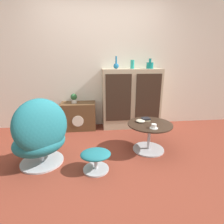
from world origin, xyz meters
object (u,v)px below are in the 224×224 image
(vase_inner_left, at_px, (132,64))
(bowl, at_px, (140,121))
(sideboard, at_px, (131,99))
(vase_inner_right, at_px, (150,65))
(coffee_table, at_px, (149,134))
(book_stack, at_px, (146,119))
(ottoman, at_px, (96,157))
(tv_console, at_px, (79,116))
(potted_plant, at_px, (74,98))
(teacup, at_px, (154,127))
(vase_leftmost, at_px, (116,65))
(egg_chair, at_px, (41,135))

(vase_inner_left, bearing_deg, bowl, -93.37)
(sideboard, height_order, vase_inner_right, vase_inner_right)
(coffee_table, xyz_separation_m, book_stack, (-0.03, 0.14, 0.19))
(ottoman, relative_size, vase_inner_right, 2.01)
(tv_console, height_order, vase_inner_left, vase_inner_left)
(potted_plant, height_order, teacup, potted_plant)
(book_stack, bearing_deg, vase_leftmost, 111.71)
(ottoman, distance_m, potted_plant, 1.56)
(vase_inner_left, xyz_separation_m, teacup, (0.06, -1.21, -0.80))
(egg_chair, height_order, vase_inner_left, vase_inner_left)
(sideboard, height_order, teacup, sideboard)
(tv_console, relative_size, teacup, 5.85)
(vase_leftmost, bearing_deg, sideboard, -0.71)
(tv_console, height_order, book_stack, tv_console)
(potted_plant, xyz_separation_m, book_stack, (1.18, -0.88, -0.18))
(vase_leftmost, distance_m, book_stack, 1.24)
(coffee_table, relative_size, potted_plant, 3.59)
(egg_chair, xyz_separation_m, vase_inner_left, (1.45, 1.25, 0.84))
(egg_chair, distance_m, bowl, 1.43)
(coffee_table, height_order, book_stack, book_stack)
(tv_console, distance_m, teacup, 1.66)
(sideboard, relative_size, coffee_table, 1.77)
(egg_chair, bearing_deg, vase_inner_right, 34.92)
(ottoman, distance_m, teacup, 0.90)
(vase_leftmost, relative_size, bowl, 1.66)
(vase_inner_right, distance_m, potted_plant, 1.61)
(ottoman, height_order, book_stack, book_stack)
(teacup, bearing_deg, book_stack, 93.78)
(vase_inner_right, bearing_deg, book_stack, -108.93)
(potted_plant, bearing_deg, egg_chair, -104.10)
(vase_leftmost, height_order, book_stack, vase_leftmost)
(egg_chair, bearing_deg, coffee_table, 8.57)
(coffee_table, bearing_deg, tv_console, 138.38)
(vase_inner_right, xyz_separation_m, potted_plant, (-1.49, -0.01, -0.61))
(egg_chair, height_order, teacup, egg_chair)
(ottoman, distance_m, vase_inner_left, 1.97)
(coffee_table, bearing_deg, egg_chair, -171.43)
(egg_chair, bearing_deg, book_stack, 13.73)
(sideboard, height_order, book_stack, sideboard)
(coffee_table, height_order, potted_plant, potted_plant)
(book_stack, xyz_separation_m, bowl, (-0.10, -0.05, -0.01))
(sideboard, xyz_separation_m, bowl, (-0.06, -0.93, -0.14))
(bowl, bearing_deg, coffee_table, -35.35)
(vase_inner_left, distance_m, book_stack, 1.20)
(teacup, bearing_deg, ottoman, -163.13)
(egg_chair, bearing_deg, teacup, 1.72)
(egg_chair, distance_m, ottoman, 0.76)
(teacup, bearing_deg, tv_console, 133.47)
(egg_chair, distance_m, potted_plant, 1.30)
(sideboard, xyz_separation_m, tv_console, (-1.07, -0.01, -0.32))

